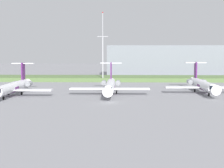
{
  "coord_description": "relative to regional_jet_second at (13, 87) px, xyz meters",
  "views": [
    {
      "loc": [
        3.0,
        -85.31,
        12.32
      ],
      "look_at": [
        0.0,
        15.8,
        3.0
      ],
      "focal_mm": 55.88,
      "sensor_mm": 36.0,
      "label": 1
    }
  ],
  "objects": [
    {
      "name": "distant_hangar",
      "position": [
        51.37,
        82.3,
        5.22
      ],
      "size": [
        56.0,
        24.09,
        15.5
      ],
      "primitive_type": "cube",
      "color": "gray",
      "rests_on": "ground"
    },
    {
      "name": "regional_jet_third",
      "position": [
        27.23,
        4.07,
        0.0
      ],
      "size": [
        22.81,
        31.0,
        9.0
      ],
      "color": "white",
      "rests_on": "ground"
    },
    {
      "name": "antenna_mast",
      "position": [
        22.83,
        45.47,
        9.19
      ],
      "size": [
        4.4,
        0.5,
        28.47
      ],
      "color": "#B2B2B7",
      "rests_on": "ground"
    },
    {
      "name": "regional_jet_fourth",
      "position": [
        55.1,
        8.83,
        0.0
      ],
      "size": [
        22.81,
        31.0,
        9.0
      ],
      "color": "white",
      "rests_on": "ground"
    },
    {
      "name": "grass_berm",
      "position": [
        27.82,
        54.69,
        -1.7
      ],
      "size": [
        320.0,
        20.0,
        1.68
      ],
      "primitive_type": "cube",
      "color": "#597542",
      "rests_on": "ground"
    },
    {
      "name": "ground_plane",
      "position": [
        27.82,
        18.59,
        -2.54
      ],
      "size": [
        500.0,
        500.0,
        0.0
      ],
      "primitive_type": "plane",
      "color": "gray"
    },
    {
      "name": "regional_jet_second",
      "position": [
        0.0,
        0.0,
        0.0
      ],
      "size": [
        22.81,
        31.0,
        9.0
      ],
      "color": "white",
      "rests_on": "ground"
    }
  ]
}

